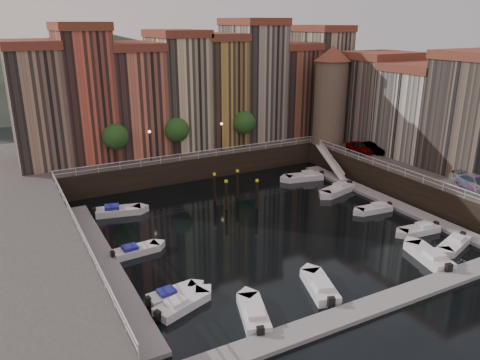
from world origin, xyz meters
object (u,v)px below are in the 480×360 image
gangway (331,161)px  car_a (359,148)px  boat_left_0 (181,304)px  car_b (373,148)px  corner_tower (330,94)px  boat_left_2 (135,251)px  mooring_pilings (234,191)px  boat_left_1 (172,294)px  car_c (476,184)px

gangway → car_a: bearing=-28.7°
boat_left_0 → car_b: size_ratio=1.09×
corner_tower → car_a: 9.04m
boat_left_2 → car_a: size_ratio=1.05×
boat_left_0 → boat_left_2: size_ratio=1.06×
mooring_pilings → car_a: (20.25, 2.00, 2.07)m
car_b → gangway: bearing=141.9°
boat_left_1 → car_a: bearing=20.6°
car_a → car_b: 1.87m
gangway → car_c: size_ratio=1.60×
car_b → corner_tower: bearing=97.0°
corner_tower → boat_left_1: corner_tower is taller
corner_tower → car_c: corner_tower is taller
gangway → boat_left_2: bearing=-161.1°
boat_left_1 → car_a: size_ratio=1.01×
corner_tower → boat_left_0: size_ratio=2.94×
car_b → car_c: 16.26m
corner_tower → car_c: (1.10, -23.57, -6.44)m
mooring_pilings → corner_tower: bearing=22.7°
gangway → boat_left_1: bearing=-147.9°
car_a → car_c: 17.29m
boat_left_1 → boat_left_2: size_ratio=0.96×
boat_left_2 → gangway: bearing=14.4°
boat_left_1 → car_a: car_a is taller
gangway → boat_left_1: 35.46m
boat_left_1 → car_b: 38.50m
boat_left_1 → corner_tower: bearing=28.8°
mooring_pilings → car_b: car_b is taller
corner_tower → car_a: size_ratio=3.27×
corner_tower → mooring_pilings: (-19.86, -8.30, -8.54)m
gangway → car_c: (4.00, -19.07, 1.84)m
car_c → mooring_pilings: bearing=152.0°
corner_tower → car_b: 9.98m
boat_left_2 → car_c: (34.49, -8.61, 3.42)m
boat_left_0 → gangway: bearing=14.4°
mooring_pilings → boat_left_2: bearing=-153.8°
mooring_pilings → car_b: size_ratio=1.08×
corner_tower → car_c: 24.46m
gangway → boat_left_0: gangway is taller
corner_tower → gangway: corner_tower is taller
gangway → boat_left_2: 32.27m
car_a → boat_left_2: bearing=-164.6°
gangway → mooring_pilings: 17.39m
boat_left_0 → car_a: car_a is taller
gangway → car_b: size_ratio=1.93×
mooring_pilings → car_b: bearing=2.5°
boat_left_2 → car_b: (35.34, 7.63, 3.37)m
mooring_pilings → boat_left_1: mooring_pilings is taller
corner_tower → boat_left_2: size_ratio=3.11×
boat_left_2 → car_c: bearing=-18.6°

